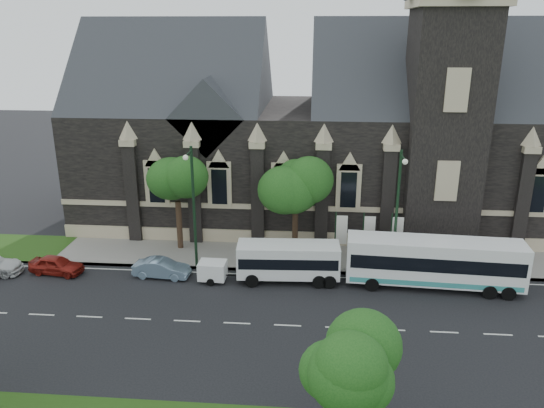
# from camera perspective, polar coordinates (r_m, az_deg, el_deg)

# --- Properties ---
(ground) EXTENTS (160.00, 160.00, 0.00)m
(ground) POSITION_cam_1_polar(r_m,az_deg,el_deg) (31.76, -3.84, -12.83)
(ground) COLOR black
(ground) RESTS_ON ground
(sidewalk) EXTENTS (80.00, 5.00, 0.15)m
(sidewalk) POSITION_cam_1_polar(r_m,az_deg,el_deg) (40.06, -1.88, -5.67)
(sidewalk) COLOR gray
(sidewalk) RESTS_ON ground
(museum) EXTENTS (40.00, 17.70, 29.90)m
(museum) POSITION_cam_1_polar(r_m,az_deg,el_deg) (46.32, 5.68, 8.11)
(museum) COLOR black
(museum) RESTS_ON ground
(tree_park_east) EXTENTS (3.40, 3.40, 6.28)m
(tree_park_east) POSITION_cam_1_polar(r_m,az_deg,el_deg) (21.23, 9.38, -15.88)
(tree_park_east) COLOR black
(tree_park_east) RESTS_ON ground
(tree_walk_right) EXTENTS (4.08, 4.08, 7.80)m
(tree_walk_right) POSITION_cam_1_polar(r_m,az_deg,el_deg) (39.00, 2.93, 2.63)
(tree_walk_right) COLOR black
(tree_walk_right) RESTS_ON ground
(tree_walk_left) EXTENTS (3.91, 3.91, 7.64)m
(tree_walk_left) POSITION_cam_1_polar(r_m,az_deg,el_deg) (40.28, -10.01, 2.76)
(tree_walk_left) COLOR black
(tree_walk_left) RESTS_ON ground
(street_lamp_near) EXTENTS (0.36, 1.88, 9.00)m
(street_lamp_near) POSITION_cam_1_polar(r_m,az_deg,el_deg) (36.20, 13.52, -0.33)
(street_lamp_near) COLOR black
(street_lamp_near) RESTS_ON ground
(street_lamp_mid) EXTENTS (0.36, 1.88, 9.00)m
(street_lamp_mid) POSITION_cam_1_polar(r_m,az_deg,el_deg) (36.68, -8.61, 0.24)
(street_lamp_mid) COLOR black
(street_lamp_mid) RESTS_ON ground
(banner_flag_left) EXTENTS (0.90, 0.10, 4.00)m
(banner_flag_left) POSITION_cam_1_polar(r_m,az_deg,el_deg) (38.53, 7.34, -3.11)
(banner_flag_left) COLOR black
(banner_flag_left) RESTS_ON ground
(banner_flag_center) EXTENTS (0.90, 0.10, 4.00)m
(banner_flag_center) POSITION_cam_1_polar(r_m,az_deg,el_deg) (38.69, 10.31, -3.18)
(banner_flag_center) COLOR black
(banner_flag_center) RESTS_ON ground
(banner_flag_right) EXTENTS (0.90, 0.10, 4.00)m
(banner_flag_right) POSITION_cam_1_polar(r_m,az_deg,el_deg) (38.95, 13.24, -3.23)
(banner_flag_right) COLOR black
(banner_flag_right) RESTS_ON ground
(tour_coach) EXTENTS (11.59, 3.25, 3.34)m
(tour_coach) POSITION_cam_1_polar(r_m,az_deg,el_deg) (36.55, 17.26, -6.04)
(tour_coach) COLOR white
(tour_coach) RESTS_ON ground
(shuttle_bus) EXTENTS (7.03, 2.74, 2.67)m
(shuttle_bus) POSITION_cam_1_polar(r_m,az_deg,el_deg) (35.91, 1.82, -6.07)
(shuttle_bus) COLOR white
(shuttle_bus) RESTS_ON ground
(box_trailer) EXTENTS (2.69, 1.58, 1.43)m
(box_trailer) POSITION_cam_1_polar(r_m,az_deg,el_deg) (36.31, -6.50, -7.20)
(box_trailer) COLOR white
(box_trailer) RESTS_ON ground
(sedan) EXTENTS (4.04, 1.67, 1.30)m
(sedan) POSITION_cam_1_polar(r_m,az_deg,el_deg) (37.55, -11.93, -6.87)
(sedan) COLOR #7894AE
(sedan) RESTS_ON ground
(car_far_red) EXTENTS (4.00, 2.04, 1.30)m
(car_far_red) POSITION_cam_1_polar(r_m,az_deg,el_deg) (40.24, -22.43, -6.15)
(car_far_red) COLOR maroon
(car_far_red) RESTS_ON ground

